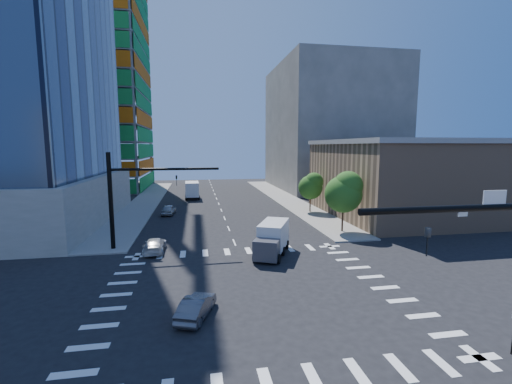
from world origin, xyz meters
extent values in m
plane|color=black|center=(0.00, 0.00, 0.00)|extent=(160.00, 160.00, 0.00)
cube|color=silver|center=(0.00, 0.00, 0.01)|extent=(20.00, 20.00, 0.01)
cube|color=gray|center=(12.50, 40.00, 0.07)|extent=(5.00, 60.00, 0.15)
cube|color=gray|center=(-12.50, 40.00, 0.07)|extent=(5.00, 60.00, 0.15)
cube|color=#188839|center=(-14.90, 62.00, 24.50)|extent=(0.12, 24.00, 49.00)
cube|color=#C55A0B|center=(-27.50, 49.40, 24.50)|extent=(24.00, 0.12, 49.00)
cube|color=#A47F5F|center=(25.00, 22.00, 5.00)|extent=(20.00, 22.00, 10.00)
cube|color=gray|center=(25.00, 22.00, 10.30)|extent=(20.50, 22.50, 0.60)
cube|color=#5F5C55|center=(27.00, 55.00, 14.00)|extent=(24.00, 30.00, 28.00)
cylinder|color=black|center=(6.50, -11.50, 7.55)|extent=(10.00, 0.24, 0.24)
imported|color=black|center=(4.00, -11.50, 6.45)|extent=(0.16, 0.20, 1.00)
cube|color=white|center=(6.50, -11.50, 7.90)|extent=(0.90, 0.04, 0.50)
cylinder|color=black|center=(-11.50, 11.50, 4.65)|extent=(0.40, 0.40, 9.00)
cylinder|color=black|center=(-6.50, 11.50, 7.55)|extent=(10.00, 0.24, 0.24)
imported|color=black|center=(-5.50, 11.50, 6.45)|extent=(0.16, 0.20, 1.00)
cylinder|color=#382316|center=(12.50, 14.00, 1.29)|extent=(0.20, 0.20, 2.27)
sphere|color=#1C4C14|center=(12.50, 14.00, 4.38)|extent=(4.16, 4.16, 4.16)
sphere|color=#3C7426|center=(12.90, 13.70, 5.35)|extent=(3.25, 3.25, 3.25)
cylinder|color=#382316|center=(12.80, 26.00, 1.11)|extent=(0.20, 0.20, 1.92)
sphere|color=#1C4C14|center=(12.80, 26.00, 3.72)|extent=(3.52, 3.52, 3.52)
sphere|color=#3C7426|center=(13.20, 25.70, 4.55)|extent=(2.75, 2.75, 2.75)
imported|color=black|center=(4.81, 15.77, 0.67)|extent=(3.71, 5.30, 1.34)
imported|color=silver|center=(-7.57, 10.18, 0.64)|extent=(1.83, 4.41, 1.27)
imported|color=#A2A5AA|center=(-7.64, 28.02, 0.73)|extent=(2.17, 4.42, 1.45)
imported|color=#4E4E53|center=(-3.81, -2.86, 0.62)|extent=(2.47, 3.96, 1.23)
cube|color=silver|center=(2.83, 7.33, 1.69)|extent=(3.77, 4.92, 2.31)
cube|color=#404047|center=(2.83, 7.33, 1.11)|extent=(2.52, 2.30, 1.69)
cube|color=white|center=(-4.50, 43.33, 1.88)|extent=(2.47, 4.98, 2.57)
cube|color=#404047|center=(-4.50, 43.33, 1.23)|extent=(2.31, 1.82, 1.88)
camera|label=1|loc=(-3.64, -21.58, 9.64)|focal=24.00mm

